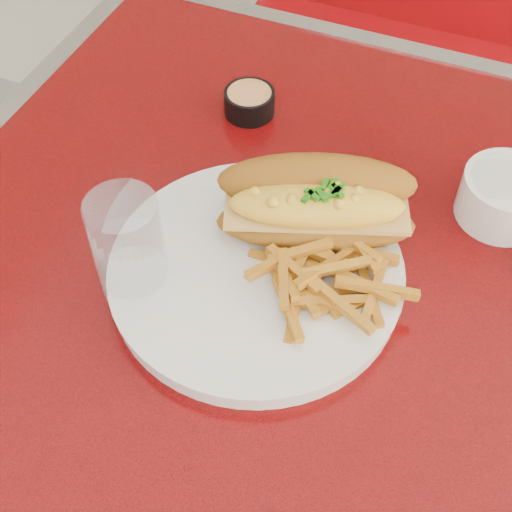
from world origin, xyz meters
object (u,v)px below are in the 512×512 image
at_px(gravy_ramekin, 505,196).
at_px(water_tumbler, 129,248).
at_px(mac_hoagie, 317,204).
at_px(dinner_plate, 256,273).
at_px(fork, 331,277).
at_px(booth_bench_far, 488,148).
at_px(sauce_cup_left, 249,101).
at_px(diner_table, 424,371).

xyz_separation_m(gravy_ramekin, water_tumbler, (-0.33, -0.25, 0.03)).
xyz_separation_m(mac_hoagie, gravy_ramekin, (0.18, 0.12, -0.03)).
height_order(dinner_plate, fork, dinner_plate).
bearing_deg(fork, booth_bench_far, -9.18).
bearing_deg(mac_hoagie, dinner_plate, -137.49).
xyz_separation_m(fork, sauce_cup_left, (-0.19, 0.23, -0.00)).
distance_m(diner_table, sauce_cup_left, 0.40).
bearing_deg(fork, mac_hoagie, 32.99).
bearing_deg(dinner_plate, fork, 13.35).
height_order(mac_hoagie, sauce_cup_left, mac_hoagie).
relative_size(mac_hoagie, water_tumbler, 1.87).
xyz_separation_m(dinner_plate, water_tumbler, (-0.11, -0.06, 0.05)).
relative_size(mac_hoagie, gravy_ramekin, 2.19).
distance_m(booth_bench_far, mac_hoagie, 0.98).
bearing_deg(dinner_plate, sauce_cup_left, 114.46).
bearing_deg(water_tumbler, gravy_ramekin, 36.92).
distance_m(gravy_ramekin, sauce_cup_left, 0.34).
distance_m(fork, gravy_ramekin, 0.23).
height_order(dinner_plate, gravy_ramekin, gravy_ramekin).
bearing_deg(sauce_cup_left, mac_hoagie, -49.20).
distance_m(dinner_plate, mac_hoagie, 0.10).
bearing_deg(booth_bench_far, sauce_cup_left, -116.20).
height_order(sauce_cup_left, water_tumbler, water_tumbler).
height_order(booth_bench_far, water_tumbler, booth_bench_far).
bearing_deg(mac_hoagie, sauce_cup_left, 110.30).
bearing_deg(sauce_cup_left, dinner_plate, -65.54).
bearing_deg(fork, gravy_ramekin, -40.39).
bearing_deg(mac_hoagie, booth_bench_far, 58.32).
xyz_separation_m(diner_table, fork, (-0.12, -0.04, 0.18)).
xyz_separation_m(mac_hoagie, water_tumbler, (-0.15, -0.13, 0.00)).
bearing_deg(water_tumbler, diner_table, 20.84).
distance_m(dinner_plate, gravy_ramekin, 0.29).
distance_m(diner_table, mac_hoagie, 0.27).
distance_m(diner_table, dinner_plate, 0.27).
height_order(diner_table, dinner_plate, dinner_plate).
bearing_deg(booth_bench_far, fork, -98.00).
xyz_separation_m(diner_table, water_tumbler, (-0.31, -0.12, 0.22)).
height_order(gravy_ramekin, water_tumbler, water_tumbler).
bearing_deg(booth_bench_far, mac_hoagie, -101.18).
relative_size(gravy_ramekin, sauce_cup_left, 1.37).
bearing_deg(dinner_plate, mac_hoagie, 63.01).
bearing_deg(diner_table, water_tumbler, -159.16).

